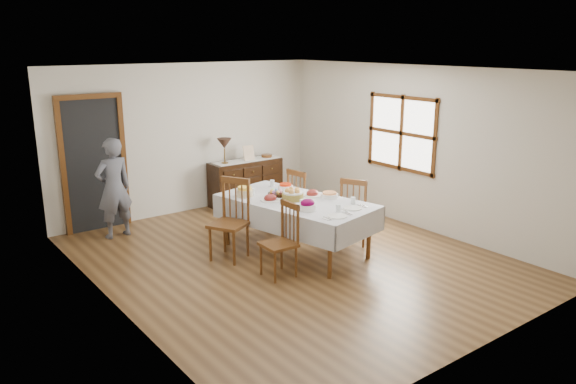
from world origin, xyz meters
TOP-DOWN VIEW (x-y plane):
  - ground at (0.00, 0.00)m, footprint 6.00×6.00m
  - room_shell at (-0.15, 0.42)m, footprint 5.02×6.02m
  - dining_table at (0.22, 0.21)m, footprint 1.58×2.43m
  - chair_left_near at (-0.45, -0.36)m, footprint 0.42×0.42m
  - chair_left_far at (-0.64, 0.57)m, footprint 0.63×0.63m
  - chair_right_near at (1.14, -0.07)m, footprint 0.58×0.58m
  - chair_right_far at (0.85, 0.84)m, footprint 0.47×0.47m
  - sideboard at (0.99, 2.72)m, footprint 1.38×0.50m
  - person at (-1.61, 2.39)m, footprint 0.55×0.38m
  - bread_basket at (0.20, 0.25)m, footprint 0.31×0.31m
  - egg_basket at (0.12, 0.55)m, footprint 0.25×0.25m
  - ham_platter_a at (-0.08, 0.41)m, footprint 0.28×0.28m
  - ham_platter_b at (0.56, 0.24)m, footprint 0.29×0.29m
  - beet_bowl at (0.04, -0.27)m, footprint 0.23×0.23m
  - carrot_bowl at (0.45, 0.76)m, footprint 0.23×0.23m
  - pineapple_bowl at (-0.25, 0.81)m, footprint 0.24×0.24m
  - casserole_dish at (0.69, 0.02)m, footprint 0.25×0.25m
  - butter_dish at (0.21, -0.03)m, footprint 0.16×0.12m
  - setting_left at (0.22, -0.67)m, footprint 0.44×0.31m
  - setting_right at (0.63, -0.53)m, footprint 0.44×0.31m
  - glass_far_a at (-0.11, 0.82)m, footprint 0.07×0.07m
  - glass_far_b at (0.40, 1.04)m, footprint 0.07×0.07m
  - runner at (1.02, 2.71)m, footprint 1.30×0.35m
  - table_lamp at (0.54, 2.69)m, footprint 0.26×0.26m
  - picture_frame at (1.04, 2.67)m, footprint 0.22×0.08m
  - deco_bowl at (1.46, 2.70)m, footprint 0.20×0.20m

SIDE VIEW (x-z plane):
  - ground at x=0.00m, z-range 0.00..0.00m
  - sideboard at x=0.99m, z-range 0.00..0.83m
  - chair_left_near at x=-0.45m, z-range 0.01..0.97m
  - chair_right_far at x=0.85m, z-range 0.01..1.03m
  - chair_right_near at x=1.14m, z-range 0.01..1.03m
  - chair_left_far at x=-0.64m, z-range 0.01..1.13m
  - dining_table at x=0.22m, z-range 0.29..1.07m
  - setting_left at x=0.22m, z-range 0.74..0.84m
  - setting_right at x=0.63m, z-range 0.74..0.84m
  - ham_platter_a at x=-0.08m, z-range 0.74..0.86m
  - ham_platter_b at x=0.56m, z-range 0.75..0.86m
  - butter_dish at x=0.21m, z-range 0.77..0.84m
  - casserole_dish at x=0.69m, z-range 0.77..0.85m
  - egg_basket at x=0.12m, z-range 0.76..0.86m
  - carrot_bowl at x=0.45m, z-range 0.77..0.86m
  - glass_far_a at x=-0.11m, z-range 0.77..0.87m
  - glass_far_b at x=0.40m, z-range 0.77..0.87m
  - person at x=-1.61m, z-range 0.00..1.66m
  - runner at x=1.02m, z-range 0.83..0.84m
  - pineapple_bowl at x=-0.25m, z-range 0.77..0.91m
  - beet_bowl at x=0.04m, z-range 0.76..0.92m
  - bread_basket at x=0.20m, z-range 0.75..0.93m
  - deco_bowl at x=1.46m, z-range 0.83..0.89m
  - picture_frame at x=1.04m, z-range 0.83..1.11m
  - table_lamp at x=0.54m, z-range 0.95..1.41m
  - room_shell at x=-0.15m, z-range 0.32..2.97m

